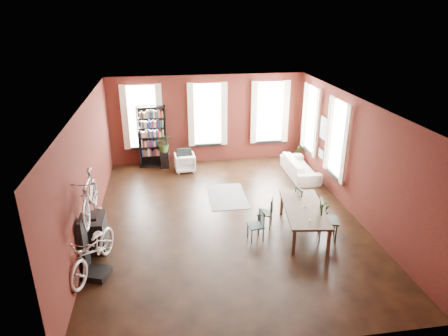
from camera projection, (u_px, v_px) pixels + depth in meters
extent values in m
plane|color=black|center=(227.00, 219.00, 10.93)|extent=(9.00, 9.00, 0.00)
cube|color=silver|center=(227.00, 104.00, 9.73)|extent=(7.00, 9.00, 0.04)
cube|color=#401310|center=(207.00, 119.00, 14.45)|extent=(7.00, 0.04, 3.20)
cube|color=#401310|center=(273.00, 270.00, 6.21)|extent=(7.00, 0.04, 3.20)
cube|color=#401310|center=(87.00, 173.00, 9.84)|extent=(0.04, 9.00, 3.20)
cube|color=#401310|center=(354.00, 157.00, 10.82)|extent=(0.04, 9.00, 3.20)
cube|color=white|center=(143.00, 117.00, 14.02)|extent=(1.00, 0.04, 2.20)
cube|color=beige|center=(142.00, 117.00, 13.96)|extent=(1.40, 0.06, 2.30)
cube|color=white|center=(207.00, 114.00, 14.35)|extent=(1.00, 0.04, 2.20)
cube|color=beige|center=(208.00, 115.00, 14.28)|extent=(1.40, 0.06, 2.30)
cube|color=white|center=(270.00, 112.00, 14.67)|extent=(1.00, 0.04, 2.20)
cube|color=beige|center=(270.00, 112.00, 14.61)|extent=(1.40, 0.06, 2.30)
cube|color=white|center=(339.00, 139.00, 11.66)|extent=(0.04, 1.00, 2.20)
cube|color=beige|center=(337.00, 139.00, 11.65)|extent=(0.06, 1.40, 2.30)
cube|color=white|center=(312.00, 120.00, 13.67)|extent=(0.04, 1.00, 2.20)
cube|color=beige|center=(310.00, 120.00, 13.66)|extent=(0.06, 1.40, 2.30)
cube|color=black|center=(324.00, 129.00, 12.66)|extent=(0.04, 0.55, 0.75)
cube|color=black|center=(322.00, 154.00, 12.98)|extent=(0.04, 0.45, 0.35)
cube|color=brown|center=(303.00, 220.00, 10.12)|extent=(1.26, 2.23, 0.72)
cube|color=#173033|center=(256.00, 226.00, 9.82)|extent=(0.41, 0.41, 0.79)
cube|color=#202F1B|center=(265.00, 213.00, 10.41)|extent=(0.49, 0.49, 0.82)
cube|color=#1E2F1C|center=(328.00, 220.00, 9.84)|extent=(0.60, 0.60, 1.03)
cube|color=#1A3A3A|center=(304.00, 203.00, 10.84)|extent=(0.48, 0.48, 0.91)
cube|color=black|center=(152.00, 137.00, 14.17)|extent=(1.00, 0.32, 2.20)
imported|color=white|center=(185.00, 162.00, 13.99)|extent=(0.72, 0.68, 0.70)
imported|color=beige|center=(300.00, 164.00, 13.57)|extent=(0.61, 2.08, 0.81)
cube|color=black|center=(227.00, 196.00, 12.21)|extent=(1.15, 1.82, 0.01)
cube|color=black|center=(97.00, 274.00, 8.58)|extent=(0.63, 0.63, 0.14)
cube|color=black|center=(84.00, 245.00, 8.56)|extent=(0.16, 0.60, 1.30)
cube|color=black|center=(97.00, 233.00, 9.50)|extent=(0.40, 0.80, 0.80)
cube|color=black|center=(165.00, 160.00, 14.30)|extent=(0.33, 0.33, 0.60)
imported|color=#2E5221|center=(297.00, 157.00, 14.95)|extent=(0.46, 0.72, 0.30)
imported|color=#275823|center=(326.00, 213.00, 11.06)|extent=(0.50, 0.51, 0.17)
imported|color=beige|center=(91.00, 232.00, 8.22)|extent=(0.94, 1.16, 1.90)
imported|color=#A5A8AD|center=(87.00, 181.00, 8.04)|extent=(0.47, 1.00, 1.66)
imported|color=#335722|center=(164.00, 145.00, 14.11)|extent=(0.62, 0.68, 0.51)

